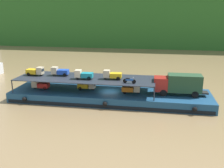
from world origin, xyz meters
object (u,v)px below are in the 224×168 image
Objects in this scene: mini_truck_lower_stern at (40,85)px; mini_truck_lower_mid at (131,89)px; cargo_barge at (110,96)px; mini_truck_upper_mid at (60,71)px; mini_truck_lower_aft at (87,85)px; covered_lorry at (179,84)px; mini_truck_upper_bow at (112,75)px; motorcycle_upper_port at (129,80)px; mini_truck_upper_stern at (35,71)px; mini_truck_upper_fore at (84,75)px.

mini_truck_lower_stern and mini_truck_lower_mid have the same top height.
mini_truck_lower_mid is at bearing -4.23° from cargo_barge.
mini_truck_lower_aft is at bearing -4.34° from mini_truck_upper_mid.
mini_truck_lower_stern is (-21.44, -0.56, -1.00)m from covered_lorry.
motorcycle_upper_port is at bearing -33.10° from mini_truck_upper_bow.
mini_truck_upper_bow is (8.65, -0.85, 0.00)m from mini_truck_upper_mid.
covered_lorry is 18.57m from mini_truck_upper_mid.
mini_truck_upper_bow is (11.55, 0.40, 2.00)m from mini_truck_lower_stern.
mini_truck_upper_mid is at bearing 166.86° from motorcycle_upper_port.
mini_truck_lower_stern is at bearing -178.50° from covered_lorry.
covered_lorry is at bearing 0.22° from cargo_barge.
mini_truck_lower_aft is 7.49m from motorcycle_upper_port.
mini_truck_upper_stern is 1.00× the size of mini_truck_upper_bow.
mini_truck_lower_stern and mini_truck_lower_aft have the same top height.
mini_truck_upper_bow is (-9.89, -0.16, 1.00)m from covered_lorry.
mini_truck_lower_mid is 0.99× the size of mini_truck_upper_mid.
mini_truck_upper_stern reaches higher than cargo_barge.
covered_lorry is 22.45m from mini_truck_upper_stern.
mini_truck_upper_fore is (-7.26, -0.50, 2.00)m from mini_truck_lower_mid.
mini_truck_lower_mid is 15.64m from mini_truck_upper_stern.
mini_truck_upper_stern reaches higher than mini_truck_lower_aft.
mini_truck_upper_mid and mini_truck_upper_bow have the same top height.
cargo_barge is at bearing 2.67° from mini_truck_lower_stern.
mini_truck_lower_mid is 11.82m from mini_truck_upper_mid.
mini_truck_lower_stern is 1.47× the size of motorcycle_upper_port.
mini_truck_upper_bow reaches higher than mini_truck_lower_mid.
cargo_barge is 8.96m from mini_truck_upper_mid.
mini_truck_lower_stern is 1.01× the size of mini_truck_upper_fore.
motorcycle_upper_port is at bearing -95.84° from mini_truck_lower_mid.
mini_truck_upper_stern is 12.54m from mini_truck_upper_bow.
mini_truck_upper_mid is at bearing 161.26° from mini_truck_upper_fore.
mini_truck_upper_mid and mini_truck_upper_fore have the same top height.
mini_truck_upper_fore is at bearing -169.14° from cargo_barge.
mini_truck_lower_aft is at bearing 80.49° from mini_truck_upper_fore.
mini_truck_lower_stern is 14.51m from motorcycle_upper_port.
mini_truck_lower_aft is at bearing 174.10° from cargo_barge.
mini_truck_lower_stern is 11.73m from mini_truck_upper_bow.
mini_truck_lower_stern is 1.00× the size of mini_truck_upper_mid.
mini_truck_upper_bow is at bearing -7.03° from mini_truck_lower_aft.
cargo_barge is 11.06× the size of mini_truck_upper_fore.
mini_truck_upper_mid is 1.01× the size of mini_truck_upper_fore.
mini_truck_lower_mid is 1.44× the size of motorcycle_upper_port.
mini_truck_upper_fore is at bearing -176.82° from covered_lorry.
mini_truck_lower_aft is 7.10m from mini_truck_lower_mid.
mini_truck_upper_mid is (-4.54, 0.34, 2.00)m from mini_truck_lower_aft.
covered_lorry is at bearing 1.50° from mini_truck_lower_stern.
mini_truck_upper_stern is at bearing -178.73° from mini_truck_lower_aft.
covered_lorry is 14.04m from mini_truck_lower_aft.
mini_truck_upper_stern and mini_truck_upper_fore have the same top height.
mini_truck_lower_aft is 8.66m from mini_truck_upper_stern.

